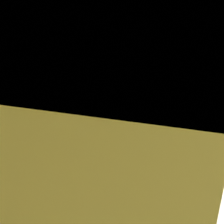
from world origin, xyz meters
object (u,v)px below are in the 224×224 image
microwave (119,143)px  bowl (130,125)px  kettle (131,130)px  oven_range (121,136)px

microwave → bowl: bearing=-10.7°
kettle → microwave: bearing=163.7°
bowl → oven_range: bearing=9.1°
microwave → kettle: 0.48m
bowl → kettle: size_ratio=1.09×
oven_range → bowl: (-0.67, -0.11, 0.46)m
microwave → kettle: size_ratio=2.61×
oven_range → bowl: oven_range is taller
bowl → microwave: bearing=169.3°
oven_range → bowl: bearing=-170.9°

